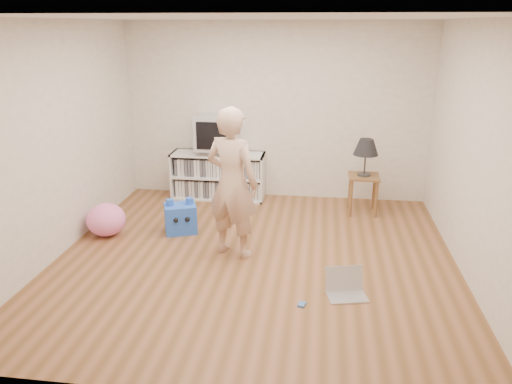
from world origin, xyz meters
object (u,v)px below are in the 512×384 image
Objects in this scene: plush_pink at (106,220)px; laptop at (345,287)px; media_unit at (218,175)px; table_lamp at (366,148)px; plush_blue at (181,218)px; crt_tv at (217,132)px; person at (232,183)px; side_table at (363,185)px; dvd_deck at (218,151)px.

laptop is at bearing -20.08° from plush_pink.
media_unit is 1.97m from plush_pink.
table_lamp is 1.08× the size of plush_blue.
crt_tv reaches higher than table_lamp.
person is at bearing -73.35° from crt_tv.
laptop is (-0.30, -2.31, -0.34)m from side_table.
plush_blue is 0.98× the size of plush_pink.
laptop is at bearing -53.50° from plush_blue.
dvd_deck is 3.31m from laptop.
plush_blue is (-0.21, -1.38, -0.54)m from dvd_deck.
person is at bearing -135.20° from side_table.
table_lamp is 1.17× the size of laptop.
dvd_deck is 2.18m from table_lamp.
crt_tv is 1.37× the size of laptop.
dvd_deck is 1.03× the size of laptop.
plush_pink is (-2.94, 1.08, 0.13)m from laptop.
table_lamp is at bearing -114.84° from person.
person is 1.67m from laptop.
table_lamp is (2.14, -0.37, -0.08)m from crt_tv.
side_table is 1.16× the size of plush_blue.
media_unit is 2.18m from side_table.
side_table is 3.48m from plush_pink.
table_lamp reaches higher than plush_blue.
crt_tv reaches higher than plush_blue.
table_lamp is at bearing 2.25° from plush_blue.
media_unit is at bearing 169.79° from table_lamp.
crt_tv is (0.00, -0.00, 0.29)m from dvd_deck.
plush_pink is at bearing -124.66° from dvd_deck.
dvd_deck is at bearing 55.34° from plush_pink.
side_table is at bearing -114.84° from person.
laptop is (1.84, -2.68, -0.95)m from crt_tv.
crt_tv is 1.17× the size of table_lamp.
plush_pink is (-0.90, -0.22, 0.01)m from plush_blue.
table_lamp is at bearing -9.72° from crt_tv.
person reaches higher than plush_blue.
plush_pink is (-1.11, -1.60, -0.81)m from crt_tv.
side_table reaches higher than laptop.
media_unit is 0.67m from crt_tv.
person is (-1.57, -1.56, -0.08)m from table_lamp.
plush_blue is (-2.35, -1.01, -0.22)m from side_table.
plush_pink is at bearing 172.69° from plush_blue.
plush_blue is at bearing 13.76° from plush_pink.
crt_tv reaches higher than media_unit.
laptop is at bearing -97.53° from side_table.
crt_tv is (0.00, -0.02, 0.67)m from media_unit.
crt_tv is 1.26× the size of plush_blue.
media_unit is 2.55× the size of side_table.
crt_tv is 2.01m from person.
crt_tv reaches higher than plush_pink.
laptop is at bearing -55.54° from crt_tv.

